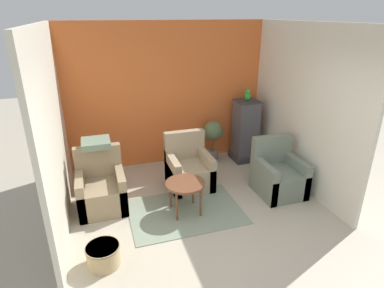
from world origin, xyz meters
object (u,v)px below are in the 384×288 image
(potted_plant, at_px, (213,135))
(armchair_middle, at_px, (189,170))
(parrot, at_px, (248,95))
(coffee_table, at_px, (185,186))
(wicker_basket, at_px, (103,255))
(birdcage, at_px, (245,131))
(armchair_left, at_px, (102,190))
(armchair_right, at_px, (278,176))

(potted_plant, bearing_deg, armchair_middle, -132.46)
(armchair_middle, relative_size, parrot, 3.98)
(coffee_table, bearing_deg, parrot, 40.80)
(coffee_table, distance_m, wicker_basket, 1.54)
(armchair_middle, bearing_deg, potted_plant, 47.54)
(birdcage, bearing_deg, armchair_left, -162.07)
(armchair_right, relative_size, wicker_basket, 2.26)
(armchair_middle, xyz_separation_m, potted_plant, (0.78, 0.85, 0.28))
(armchair_right, xyz_separation_m, parrot, (0.06, 1.42, 1.09))
(armchair_middle, distance_m, parrot, 1.96)
(coffee_table, relative_size, potted_plant, 0.70)
(armchair_right, distance_m, potted_plant, 1.68)
(coffee_table, distance_m, armchair_right, 1.70)
(armchair_right, xyz_separation_m, armchair_middle, (-1.39, 0.69, 0.00))
(armchair_left, bearing_deg, armchair_middle, 8.78)
(potted_plant, bearing_deg, wicker_basket, -134.31)
(parrot, xyz_separation_m, potted_plant, (-0.68, 0.12, -0.81))
(wicker_basket, bearing_deg, birdcage, 37.12)
(armchair_left, relative_size, parrot, 3.98)
(armchair_middle, height_order, potted_plant, armchair_middle)
(armchair_left, height_order, wicker_basket, armchair_left)
(armchair_middle, distance_m, potted_plant, 1.18)
(armchair_right, distance_m, wicker_basket, 3.11)
(wicker_basket, bearing_deg, potted_plant, 45.69)
(birdcage, height_order, potted_plant, birdcage)
(armchair_right, height_order, birdcage, birdcage)
(armchair_right, xyz_separation_m, wicker_basket, (-2.98, -0.89, -0.15))
(potted_plant, bearing_deg, coffee_table, -123.43)
(coffee_table, xyz_separation_m, armchair_middle, (0.30, 0.78, -0.16))
(coffee_table, xyz_separation_m, wicker_basket, (-1.29, -0.79, -0.31))
(coffee_table, xyz_separation_m, potted_plant, (1.08, 1.63, 0.12))
(armchair_left, distance_m, parrot, 3.31)
(potted_plant, bearing_deg, birdcage, -10.20)
(wicker_basket, bearing_deg, armchair_left, 87.19)
(parrot, relative_size, potted_plant, 0.28)
(coffee_table, bearing_deg, potted_plant, 56.57)
(potted_plant, xyz_separation_m, wicker_basket, (-2.37, -2.42, -0.43))
(birdcage, distance_m, parrot, 0.77)
(parrot, bearing_deg, armchair_left, -162.03)
(armchair_right, bearing_deg, coffee_table, -176.70)
(coffee_table, xyz_separation_m, parrot, (1.75, 1.52, 0.93))
(armchair_middle, relative_size, potted_plant, 1.10)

